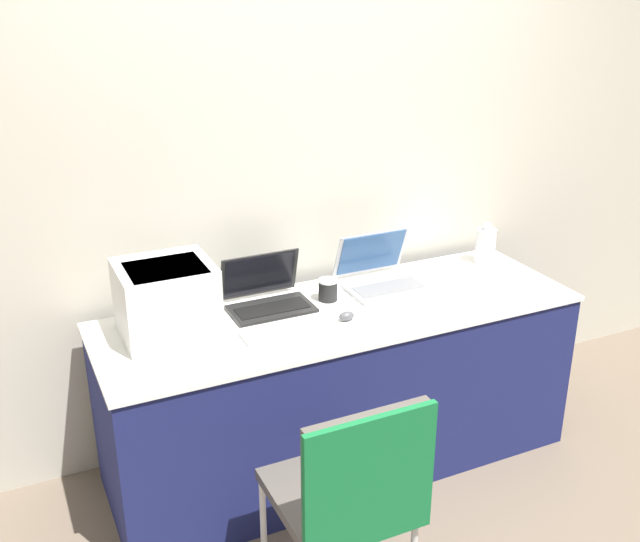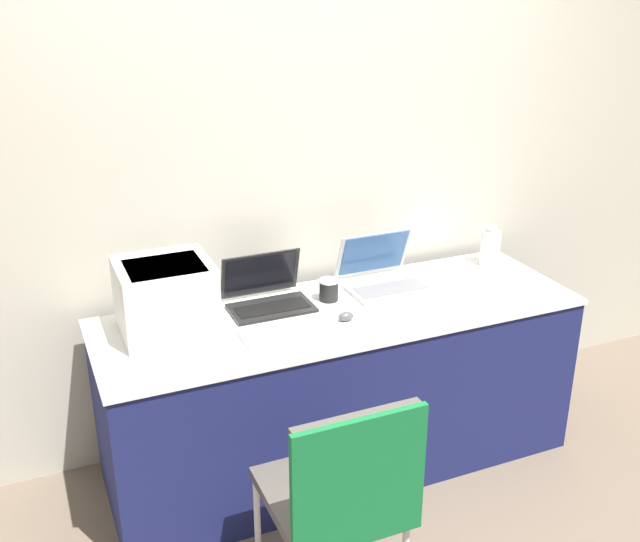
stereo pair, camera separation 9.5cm
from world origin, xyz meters
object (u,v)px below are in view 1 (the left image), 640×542
laptop_right (381,275)px  laptop_left (267,296)px  external_keyboard (290,331)px  coffee_cup (328,290)px  printer (166,297)px  mouse (347,316)px  metal_pitcher (485,244)px  chair (353,488)px

laptop_right → laptop_left: bearing=179.3°
external_keyboard → coffee_cup: coffee_cup is taller
printer → external_keyboard: 0.50m
laptop_left → external_keyboard: laptop_left is taller
mouse → printer: bearing=164.5°
external_keyboard → laptop_left: bearing=87.9°
coffee_cup → metal_pitcher: metal_pitcher is taller
mouse → laptop_left: bearing=133.5°
coffee_cup → chair: 1.04m
coffee_cup → mouse: (-0.02, -0.22, -0.03)m
coffee_cup → laptop_left: bearing=170.3°
external_keyboard → chair: size_ratio=0.43×
laptop_right → chair: 1.20m
laptop_left → metal_pitcher: laptop_left is taller
laptop_left → external_keyboard: size_ratio=0.92×
coffee_cup → metal_pitcher: bearing=4.7°
laptop_left → laptop_right: bearing=-0.7°
laptop_left → chair: 1.02m
external_keyboard → chair: bearing=-96.6°
laptop_left → metal_pitcher: (1.16, 0.03, 0.04)m
laptop_right → chair: (-0.65, -0.98, -0.27)m
printer → laptop_left: 0.47m
coffee_cup → chair: size_ratio=0.11×
external_keyboard → coffee_cup: size_ratio=3.98×
laptop_left → coffee_cup: 0.27m
printer → external_keyboard: printer is taller
laptop_left → laptop_right: laptop_right is taller
mouse → chair: chair is taller
laptop_left → metal_pitcher: 1.16m
external_keyboard → printer: bearing=155.3°
coffee_cup → metal_pitcher: size_ratio=0.45×
coffee_cup → chair: chair is taller
laptop_right → coffee_cup: bearing=-172.4°
metal_pitcher → laptop_right: bearing=-176.7°
external_keyboard → coffee_cup: 0.36m
printer → metal_pitcher: printer is taller
laptop_left → laptop_right: (0.56, -0.01, 0.00)m
laptop_right → external_keyboard: (-0.57, -0.26, -0.04)m
coffee_cup → metal_pitcher: (0.89, 0.07, 0.05)m
mouse → chair: 0.83m
laptop_left → laptop_right: 0.56m
external_keyboard → coffee_cup: (0.28, 0.23, 0.04)m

